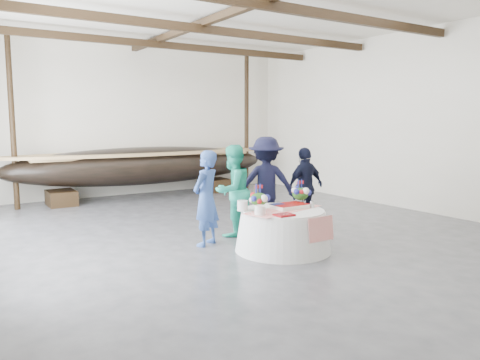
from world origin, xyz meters
TOP-DOWN VIEW (x-y plane):
  - floor at (0.00, 0.00)m, footprint 10.00×12.00m
  - wall_back at (0.00, 6.00)m, footprint 10.00×0.02m
  - wall_right at (5.00, 0.00)m, footprint 0.02×12.00m
  - ceiling at (0.00, 0.00)m, footprint 10.00×12.00m
  - pavilion_structure at (0.00, 0.86)m, footprint 9.80×11.76m
  - longboat_display at (-0.03, 5.10)m, footprint 7.96×1.59m
  - banquet_table at (-0.09, -1.56)m, footprint 1.67×1.67m
  - tabletop_items at (-0.07, -1.43)m, footprint 1.63×1.00m
  - guest_woman_blue at (-1.06, -0.54)m, footprint 0.75×0.68m
  - guest_woman_teal at (-0.27, -0.17)m, footprint 1.03×0.91m
  - guest_man_left at (0.58, -0.10)m, footprint 1.44×1.25m
  - guest_man_right at (1.50, -0.26)m, footprint 1.03×0.50m

SIDE VIEW (x-z plane):
  - floor at x=0.00m, z-range -0.01..0.01m
  - banquet_table at x=-0.09m, z-range 0.00..0.72m
  - guest_man_right at x=1.50m, z-range 0.00..1.69m
  - guest_woman_blue at x=-1.06m, z-range 0.00..1.73m
  - tabletop_items at x=-0.07m, z-range 0.67..1.07m
  - guest_woman_teal at x=-0.27m, z-range 0.00..1.79m
  - longboat_display at x=-0.03m, z-range 0.21..1.70m
  - guest_man_left at x=0.58m, z-range 0.00..1.93m
  - wall_back at x=0.00m, z-range 0.00..4.50m
  - wall_right at x=5.00m, z-range 0.00..4.50m
  - pavilion_structure at x=0.00m, z-range 1.75..6.25m
  - ceiling at x=0.00m, z-range 4.50..4.50m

